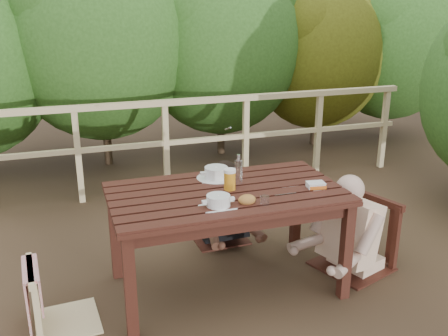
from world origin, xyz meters
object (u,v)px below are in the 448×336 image
object	(u,v)px
table	(226,241)
bottle	(238,170)
chair_right	(357,206)
woman	(218,176)
butter_tub	(316,186)
beer_glass	(230,180)
soup_far	(216,173)
tumbler	(264,201)
diner_right	(362,189)
bread_roll	(247,200)
chair_far	(219,190)
chair_left	(61,266)
soup_near	(218,202)

from	to	relation	value
table	bottle	bearing A→B (deg)	39.91
chair_right	woman	size ratio (longest dim) A/B	0.91
butter_tub	woman	bearing A→B (deg)	122.12
chair_right	beer_glass	size ratio (longest dim) A/B	6.38
soup_far	bottle	size ratio (longest dim) A/B	1.25
beer_glass	bottle	distance (m)	0.14
woman	tumbler	distance (m)	1.10
diner_right	beer_glass	size ratio (longest dim) A/B	8.03
soup_far	tumbler	xyz separation A→B (m)	(0.14, -0.58, -0.01)
bread_roll	beer_glass	bearing A→B (deg)	96.52
tumbler	bottle	bearing A→B (deg)	93.86
woman	beer_glass	size ratio (longest dim) A/B	7.04
chair_far	butter_tub	bearing A→B (deg)	-67.08
butter_tub	chair_left	bearing A→B (deg)	-174.27
chair_far	bread_roll	xyz separation A→B (m)	(-0.13, -1.00, 0.32)
butter_tub	beer_glass	bearing A→B (deg)	172.63
soup_far	table	bearing A→B (deg)	-92.65
chair_left	bottle	world-z (taller)	bottle
soup_near	woman	bearing A→B (deg)	72.40
woman	soup_far	bearing A→B (deg)	68.70
tumbler	chair_right	bearing A→B (deg)	16.81
soup_near	chair_left	bearing A→B (deg)	171.39
soup_far	bread_roll	distance (m)	0.52
chair_far	soup_far	distance (m)	0.62
tumbler	table	bearing A→B (deg)	116.52
soup_near	butter_tub	world-z (taller)	soup_near
chair_far	butter_tub	size ratio (longest dim) A/B	7.22
chair_right	tumbler	world-z (taller)	chair_right
chair_right	chair_far	bearing A→B (deg)	-153.05
table	tumbler	distance (m)	0.53
chair_left	tumbler	bearing A→B (deg)	-103.86
table	beer_glass	world-z (taller)	beer_glass
chair_left	chair_far	xyz separation A→B (m)	(1.31, 0.84, 0.03)
table	woman	size ratio (longest dim) A/B	1.40
table	bottle	size ratio (longest dim) A/B	6.94
beer_glass	soup_near	bearing A→B (deg)	-122.94
woman	soup_near	bearing A→B (deg)	70.27
bottle	table	bearing A→B (deg)	-140.09
chair_far	soup_far	xyz separation A→B (m)	(-0.18, -0.49, 0.34)
beer_glass	bottle	xyz separation A→B (m)	(0.10, 0.09, 0.03)
beer_glass	butter_tub	distance (m)	0.60
diner_right	soup_far	world-z (taller)	diner_right
chair_right	butter_tub	world-z (taller)	chair_right
woman	butter_tub	xyz separation A→B (m)	(0.42, -0.92, 0.20)
bread_roll	chair_right	bearing A→B (deg)	11.80
chair_far	beer_glass	bearing A→B (deg)	-104.27
chair_left	beer_glass	bearing A→B (deg)	-89.09
soup_near	beer_glass	size ratio (longest dim) A/B	1.59
beer_glass	tumbler	world-z (taller)	beer_glass
diner_right	bread_roll	xyz separation A→B (m)	(-1.00, -0.20, 0.12)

